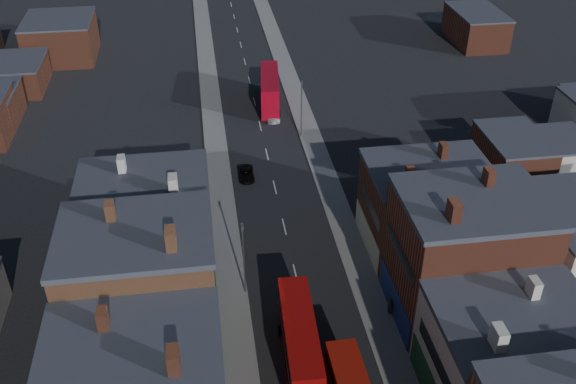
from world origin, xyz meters
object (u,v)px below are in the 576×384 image
object	(u,v)px
car_2	(246,174)
ped_3	(390,306)
bus_2	(270,90)
bus_0	(300,343)
car_3	(272,114)

from	to	relation	value
car_2	ped_3	distance (m)	27.75
bus_2	car_2	world-z (taller)	bus_2
bus_0	bus_2	bearing A→B (deg)	88.27
bus_2	car_2	size ratio (longest dim) A/B	2.93
bus_2	bus_0	bearing A→B (deg)	-88.02
bus_2	car_2	bearing A→B (deg)	-99.18
bus_0	bus_2	xyz separation A→B (m)	(3.68, 49.85, -0.02)
bus_2	car_2	distance (m)	20.32
bus_0	car_3	xyz separation A→B (m)	(3.45, 45.79, -2.01)
bus_2	ped_3	xyz separation A→B (m)	(5.52, -45.01, -1.62)
bus_2	car_3	bearing A→B (deg)	-87.02
car_2	car_3	size ratio (longest dim) A/B	0.87
car_2	car_3	world-z (taller)	car_3
car_3	ped_3	distance (m)	41.35
ped_3	car_2	bearing A→B (deg)	13.44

